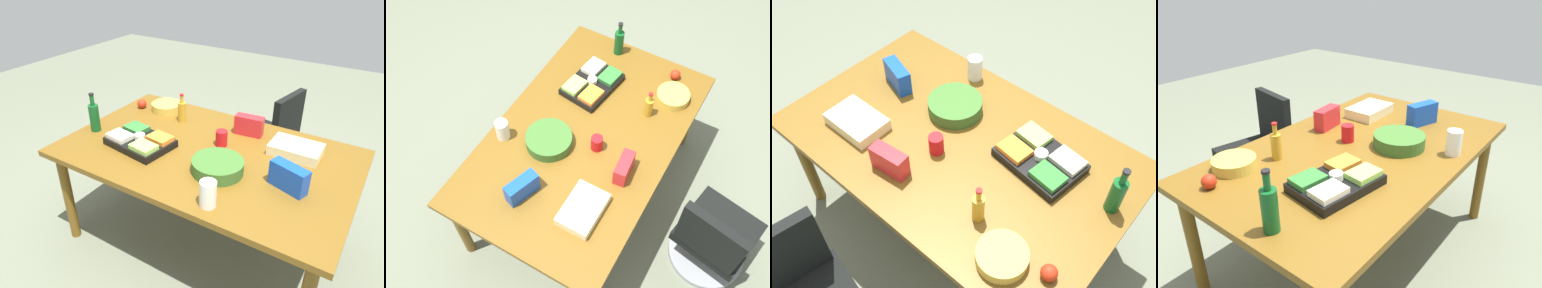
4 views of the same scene
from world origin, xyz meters
The scene contains 14 objects.
ground_plane centered at (0.00, 0.00, 0.00)m, with size 10.00×10.00×0.00m, color #666C58.
conference_table centered at (0.00, 0.00, 0.71)m, with size 1.90×1.18×0.78m.
office_chair centered at (-0.06, -1.05, 0.33)m, with size 0.57×0.56×0.87m.
chip_bowl centered at (0.60, -0.39, 0.81)m, with size 0.24×0.24×0.06m, color gold.
chip_bag_blue centered at (-0.59, 0.12, 0.85)m, with size 0.22×0.08×0.15m, color #1243B5.
veggie_tray centered at (0.42, 0.18, 0.82)m, with size 0.46×0.35×0.09m.
red_solo_cup centered at (-0.05, -0.12, 0.83)m, with size 0.08×0.08×0.11m, color red.
wine_bottle centered at (0.83, 0.17, 0.89)m, with size 0.09×0.09×0.29m.
sheet_cake centered at (-0.51, -0.27, 0.81)m, with size 0.32×0.22×0.07m, color beige.
salad_bowl centered at (-0.18, 0.18, 0.82)m, with size 0.31×0.31×0.08m, color #366226.
apple_red centered at (0.80, -0.32, 0.82)m, with size 0.08×0.08×0.08m, color red.
dressing_bottle centered at (0.38, -0.29, 0.86)m, with size 0.07×0.07×0.22m.
chip_bag_red centered at (-0.14, -0.36, 0.85)m, with size 0.20×0.08×0.14m, color red.
mayo_jar centered at (-0.28, 0.48, 0.86)m, with size 0.09×0.09×0.15m, color white.
Camera 1 is at (-0.98, 1.76, 1.99)m, focal length 33.11 mm.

